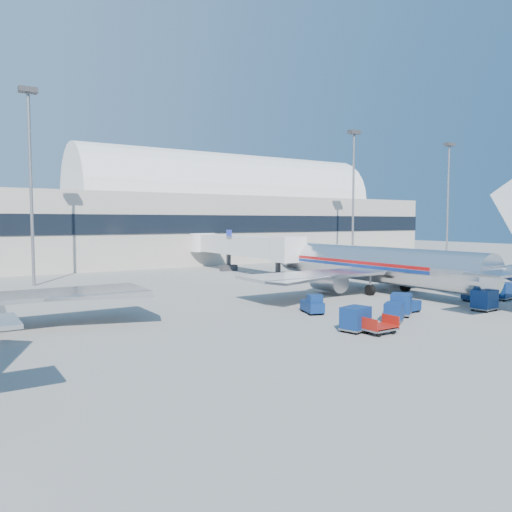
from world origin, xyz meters
TOP-DOWN VIEW (x-y plane):
  - ground at (0.00, 0.00)m, footprint 260.00×260.00m
  - terminal at (-13.60, 55.96)m, footprint 170.00×28.15m
  - airliner_main at (10.00, 4.51)m, footprint 32.00×37.26m
  - jetbridge_near at (7.60, 30.81)m, footprint 4.40×27.50m
  - mast_west at (-20.00, 30.00)m, footprint 2.00×1.20m
  - mast_east at (30.00, 30.00)m, footprint 2.00×1.20m
  - mast_far_east at (55.00, 30.00)m, footprint 2.00×1.20m
  - barrier_near at (18.00, 2.00)m, footprint 3.00×0.55m
  - barrier_mid at (21.30, 2.00)m, footprint 3.00×0.55m
  - barrier_far at (24.60, 2.00)m, footprint 3.00×0.55m
  - tug_lead at (2.87, -4.99)m, footprint 2.55×1.52m
  - tug_right at (13.06, -4.21)m, footprint 2.37×1.81m
  - tug_left at (-3.73, -1.10)m, footprint 1.91×2.72m
  - cart_train_a at (1.47, -5.69)m, footprint 2.53×2.42m
  - cart_train_b at (-0.92, -7.13)m, footprint 2.08×1.96m
  - cart_train_c at (-5.50, -7.90)m, footprint 2.23×1.90m
  - cart_solo_near at (9.14, -7.86)m, footprint 2.18×1.75m
  - cart_solo_far at (15.83, -5.30)m, footprint 2.12×1.75m
  - cart_open_red at (-4.59, -9.26)m, footprint 2.19×1.57m

SIDE VIEW (x-z plane):
  - ground at x=0.00m, z-range 0.00..0.00m
  - cart_open_red at x=-4.59m, z-range 0.13..0.70m
  - barrier_near at x=18.00m, z-range 0.00..0.90m
  - barrier_mid at x=21.30m, z-range 0.00..0.90m
  - barrier_far at x=24.60m, z-range 0.00..0.90m
  - tug_right at x=13.06m, z-range -0.06..1.33m
  - tug_lead at x=2.87m, z-range -0.07..1.50m
  - tug_left at x=-3.73m, z-range -0.07..1.54m
  - cart_train_b at x=-0.92m, z-range 0.05..1.52m
  - cart_solo_far at x=15.83m, z-range 0.06..1.73m
  - cart_train_c at x=-5.50m, z-range 0.06..1.76m
  - cart_train_a at x=1.47m, z-range 0.06..1.83m
  - cart_solo_near at x=9.14m, z-range 0.06..1.84m
  - airliner_main at x=10.00m, z-range -3.11..8.96m
  - jetbridge_near at x=7.60m, z-range 0.80..7.05m
  - terminal at x=-13.60m, z-range -2.98..18.02m
  - mast_west at x=-20.00m, z-range 3.49..26.09m
  - mast_east at x=30.00m, z-range 3.49..26.09m
  - mast_far_east at x=55.00m, z-range 3.49..26.09m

